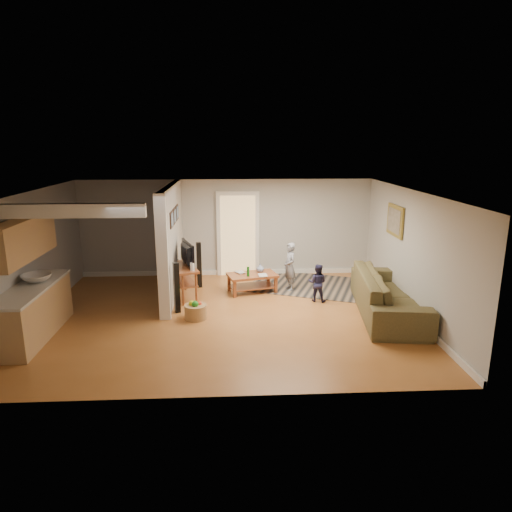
% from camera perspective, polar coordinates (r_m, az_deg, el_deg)
% --- Properties ---
extents(ground, '(7.50, 7.50, 0.00)m').
position_cam_1_polar(ground, '(9.33, -3.77, -7.50)').
color(ground, '#965726').
rests_on(ground, ground).
extents(room_shell, '(7.54, 6.02, 2.52)m').
position_cam_1_polar(room_shell, '(9.38, -10.41, 1.75)').
color(room_shell, '#B0ADA8').
rests_on(room_shell, ground).
extents(area_rug, '(3.14, 2.74, 0.01)m').
position_cam_1_polar(area_rug, '(11.32, 6.25, -3.57)').
color(area_rug, black).
rests_on(area_rug, ground).
extents(sofa, '(1.50, 3.02, 0.85)m').
position_cam_1_polar(sofa, '(9.80, 16.05, -6.94)').
color(sofa, '#4A4225').
rests_on(sofa, ground).
extents(coffee_table, '(1.24, 0.91, 0.66)m').
position_cam_1_polar(coffee_table, '(10.65, -0.41, -2.74)').
color(coffee_table, maroon).
rests_on(coffee_table, ground).
extents(tv_console, '(0.80, 1.25, 1.01)m').
position_cam_1_polar(tv_console, '(10.30, -8.98, -1.61)').
color(tv_console, maroon).
rests_on(tv_console, ground).
extents(speaker_left, '(0.14, 0.14, 1.06)m').
position_cam_1_polar(speaker_left, '(9.46, -9.88, -3.94)').
color(speaker_left, black).
rests_on(speaker_left, ground).
extents(speaker_right, '(0.13, 0.13, 1.11)m').
position_cam_1_polar(speaker_right, '(11.02, -7.13, -1.11)').
color(speaker_right, black).
rests_on(speaker_right, ground).
extents(toy_basket, '(0.44, 0.44, 0.39)m').
position_cam_1_polar(toy_basket, '(9.20, -7.56, -6.82)').
color(toy_basket, olive).
rests_on(toy_basket, ground).
extents(child, '(0.38, 0.48, 1.14)m').
position_cam_1_polar(child, '(10.92, 4.18, -4.22)').
color(child, gray).
rests_on(child, ground).
extents(toddler, '(0.50, 0.44, 0.84)m').
position_cam_1_polar(toddler, '(10.23, 7.60, -5.60)').
color(toddler, '#1F1F41').
rests_on(toddler, ground).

